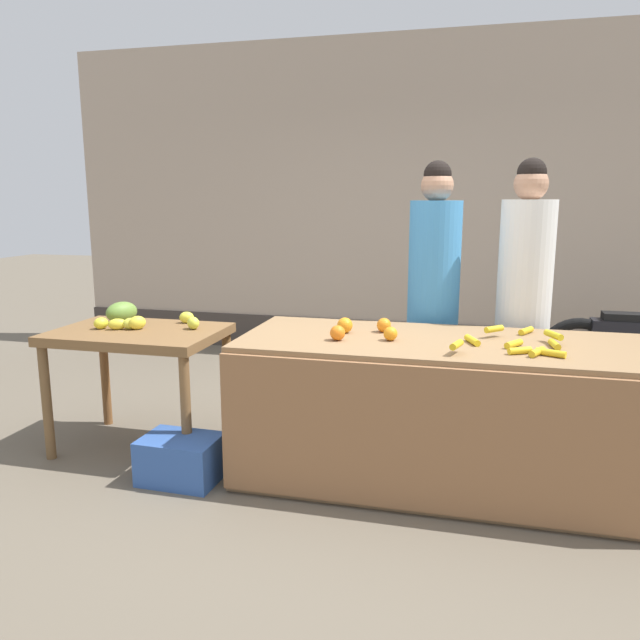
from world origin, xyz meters
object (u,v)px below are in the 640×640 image
(vendor_woman_blue_shirt, at_px, (433,301))
(vendor_woman_white_shirt, at_px, (523,305))
(produce_sack, at_px, (295,382))
(produce_crate, at_px, (181,459))

(vendor_woman_blue_shirt, distance_m, vendor_woman_white_shirt, 0.57)
(vendor_woman_white_shirt, distance_m, produce_sack, 1.76)
(vendor_woman_blue_shirt, xyz_separation_m, vendor_woman_white_shirt, (0.57, -0.02, 0.00))
(produce_crate, relative_size, produce_sack, 0.96)
(vendor_woman_white_shirt, bearing_deg, vendor_woman_blue_shirt, 178.28)
(vendor_woman_blue_shirt, relative_size, produce_sack, 3.99)
(vendor_woman_blue_shirt, xyz_separation_m, produce_sack, (-1.02, 0.20, -0.70))
(vendor_woman_white_shirt, height_order, produce_sack, vendor_woman_white_shirt)
(produce_sack, bearing_deg, vendor_woman_blue_shirt, -10.82)
(vendor_woman_white_shirt, height_order, produce_crate, vendor_woman_white_shirt)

